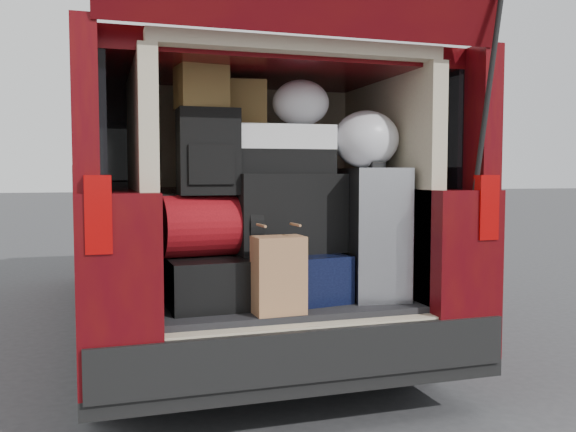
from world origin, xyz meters
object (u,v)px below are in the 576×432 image
at_px(backpack, 208,152).
at_px(black_soft_case, 286,213).
at_px(red_duffel, 208,225).
at_px(twotone_duffel, 278,150).
at_px(silver_roller, 372,232).
at_px(kraft_bag, 279,275).
at_px(navy_hardshell, 290,275).
at_px(black_hardshell, 208,279).

bearing_deg(backpack, black_soft_case, 8.09).
height_order(red_duffel, twotone_duffel, twotone_duffel).
xyz_separation_m(silver_roller, kraft_bag, (-0.57, -0.24, -0.15)).
height_order(navy_hardshell, black_soft_case, black_soft_case).
relative_size(silver_roller, black_soft_case, 1.19).
bearing_deg(silver_roller, red_duffel, -177.37).
relative_size(backpack, twotone_duffel, 0.76).
relative_size(red_duffel, black_soft_case, 0.82).
height_order(navy_hardshell, kraft_bag, kraft_bag).
bearing_deg(red_duffel, silver_roller, -11.13).
height_order(black_hardshell, kraft_bag, kraft_bag).
bearing_deg(black_soft_case, red_duffel, -178.95).
xyz_separation_m(navy_hardshell, twotone_duffel, (-0.05, 0.06, 0.63)).
bearing_deg(black_hardshell, red_duffel, -96.80).
xyz_separation_m(black_hardshell, black_soft_case, (0.40, 0.02, 0.31)).
relative_size(kraft_bag, red_duffel, 0.77).
bearing_deg(black_hardshell, black_soft_case, 0.99).
xyz_separation_m(black_soft_case, backpack, (-0.40, -0.06, 0.30)).
distance_m(backpack, twotone_duffel, 0.37).
xyz_separation_m(navy_hardshell, silver_roller, (0.42, -0.07, 0.21)).
height_order(navy_hardshell, silver_roller, silver_roller).
bearing_deg(twotone_duffel, backpack, -166.87).
height_order(silver_roller, black_soft_case, silver_roller).
relative_size(silver_roller, backpack, 1.61).
relative_size(black_hardshell, silver_roller, 0.88).
bearing_deg(red_duffel, backpack, -91.66).
height_order(black_hardshell, navy_hardshell, same).
relative_size(kraft_bag, black_soft_case, 0.64).
height_order(kraft_bag, black_soft_case, black_soft_case).
height_order(navy_hardshell, red_duffel, red_duffel).
bearing_deg(navy_hardshell, silver_roller, -18.02).
distance_m(black_soft_case, backpack, 0.50).
bearing_deg(twotone_duffel, kraft_bag, -103.30).
bearing_deg(kraft_bag, black_hardshell, 125.22).
xyz_separation_m(black_hardshell, silver_roller, (0.83, -0.09, 0.21)).
distance_m(kraft_bag, black_soft_case, 0.46).
height_order(navy_hardshell, backpack, backpack).
distance_m(red_duffel, black_soft_case, 0.41).
distance_m(kraft_bag, red_duffel, 0.46).
distance_m(red_duffel, twotone_duffel, 0.52).
distance_m(silver_roller, black_soft_case, 0.46).
bearing_deg(black_hardshell, silver_roller, -8.48).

